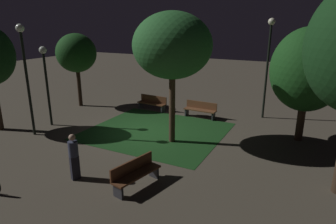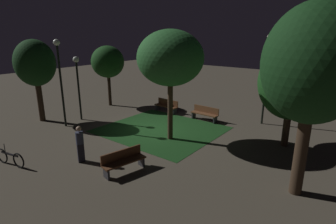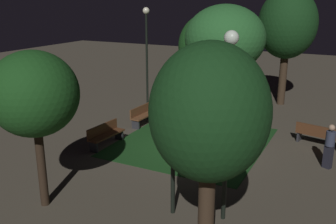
# 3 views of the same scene
# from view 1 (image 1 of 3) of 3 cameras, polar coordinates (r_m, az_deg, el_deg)

# --- Properties ---
(ground_plane) EXTENTS (60.00, 60.00, 0.00)m
(ground_plane) POSITION_cam_1_polar(r_m,az_deg,el_deg) (14.45, -4.20, -3.73)
(ground_plane) COLOR #4C4438
(grass_lawn) EXTENTS (6.34, 5.70, 0.01)m
(grass_lawn) POSITION_cam_1_polar(r_m,az_deg,el_deg) (14.43, -2.31, -3.70)
(grass_lawn) COLOR #194219
(grass_lawn) RESTS_ON ground
(bench_front_left) EXTENTS (1.82, 0.55, 0.88)m
(bench_front_left) POSITION_cam_1_polar(r_m,az_deg,el_deg) (16.44, 6.27, 0.56)
(bench_front_left) COLOR brown
(bench_front_left) RESTS_ON ground
(bench_back_row) EXTENTS (1.83, 0.61, 0.88)m
(bench_back_row) POSITION_cam_1_polar(r_m,az_deg,el_deg) (17.71, -3.03, 1.84)
(bench_back_row) COLOR #512D19
(bench_back_row) RESTS_ON ground
(bench_near_trees) EXTENTS (0.85, 1.86, 0.88)m
(bench_near_trees) POSITION_cam_1_polar(r_m,az_deg,el_deg) (9.69, -6.33, -11.55)
(bench_near_trees) COLOR #512D19
(bench_near_trees) RESTS_ON ground
(tree_tall_center) EXTENTS (2.40, 2.40, 4.47)m
(tree_tall_center) POSITION_cam_1_polar(r_m,az_deg,el_deg) (19.04, -17.25, 10.74)
(tree_tall_center) COLOR #2D2116
(tree_tall_center) RESTS_ON ground
(tree_near_wall) EXTENTS (3.07, 3.07, 4.95)m
(tree_near_wall) POSITION_cam_1_polar(r_m,az_deg,el_deg) (13.85, 25.31, 7.30)
(tree_near_wall) COLOR #423021
(tree_near_wall) RESTS_ON ground
(tree_back_right) EXTENTS (3.26, 3.26, 5.54)m
(tree_back_right) POSITION_cam_1_polar(r_m,az_deg,el_deg) (12.26, 0.84, 12.59)
(tree_back_right) COLOR #423021
(tree_back_right) RESTS_ON ground
(lamp_post_path_center) EXTENTS (0.36, 0.36, 5.03)m
(lamp_post_path_center) POSITION_cam_1_polar(r_m,az_deg,el_deg) (14.61, -25.88, 8.51)
(lamp_post_path_center) COLOR black
(lamp_post_path_center) RESTS_ON ground
(lamp_post_plaza_west) EXTENTS (0.36, 0.36, 5.30)m
(lamp_post_plaza_west) POSITION_cam_1_polar(r_m,az_deg,el_deg) (16.59, 18.82, 10.64)
(lamp_post_plaza_west) COLOR black
(lamp_post_plaza_west) RESTS_ON ground
(lamp_post_plaza_east) EXTENTS (0.36, 0.36, 3.98)m
(lamp_post_plaza_east) POSITION_cam_1_polar(r_m,az_deg,el_deg) (15.81, -22.54, 7.17)
(lamp_post_plaza_east) COLOR black
(lamp_post_plaza_east) RESTS_ON ground
(pedestrian) EXTENTS (0.32, 0.34, 1.61)m
(pedestrian) POSITION_cam_1_polar(r_m,az_deg,el_deg) (10.38, -17.70, -8.03)
(pedestrian) COLOR black
(pedestrian) RESTS_ON ground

